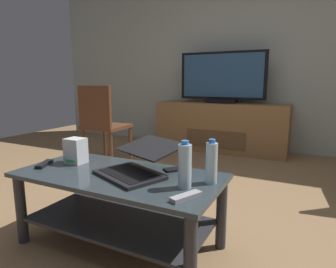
{
  "coord_description": "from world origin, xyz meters",
  "views": [
    {
      "loc": [
        0.83,
        -1.58,
        0.95
      ],
      "look_at": [
        -0.04,
        0.19,
        0.59
      ],
      "focal_mm": 30.62,
      "sensor_mm": 36.0,
      "label": 1
    }
  ],
  "objects_px": {
    "tv_remote": "(44,164)",
    "soundbar_remote": "(186,196)",
    "television": "(222,78)",
    "cell_phone": "(176,169)",
    "media_cabinet": "(221,127)",
    "side_chair": "(102,122)",
    "coffee_table": "(119,196)",
    "router_box": "(76,151)",
    "water_bottle_near": "(185,166)",
    "water_bottle_far": "(211,163)",
    "laptop": "(138,163)"
  },
  "relations": [
    {
      "from": "media_cabinet",
      "to": "tv_remote",
      "type": "distance_m",
      "value": 2.69
    },
    {
      "from": "cell_phone",
      "to": "tv_remote",
      "type": "relative_size",
      "value": 0.88
    },
    {
      "from": "television",
      "to": "water_bottle_near",
      "type": "height_order",
      "value": "television"
    },
    {
      "from": "water_bottle_near",
      "to": "router_box",
      "type": "bearing_deg",
      "value": 173.44
    },
    {
      "from": "television",
      "to": "water_bottle_far",
      "type": "height_order",
      "value": "television"
    },
    {
      "from": "media_cabinet",
      "to": "side_chair",
      "type": "relative_size",
      "value": 1.96
    },
    {
      "from": "media_cabinet",
      "to": "router_box",
      "type": "relative_size",
      "value": 11.11
    },
    {
      "from": "router_box",
      "to": "water_bottle_near",
      "type": "bearing_deg",
      "value": -6.56
    },
    {
      "from": "tv_remote",
      "to": "soundbar_remote",
      "type": "relative_size",
      "value": 1.0
    },
    {
      "from": "coffee_table",
      "to": "side_chair",
      "type": "xyz_separation_m",
      "value": [
        -1.15,
        1.27,
        0.2
      ]
    },
    {
      "from": "soundbar_remote",
      "to": "laptop",
      "type": "bearing_deg",
      "value": 177.04
    },
    {
      "from": "coffee_table",
      "to": "side_chair",
      "type": "bearing_deg",
      "value": 132.12
    },
    {
      "from": "water_bottle_near",
      "to": "cell_phone",
      "type": "relative_size",
      "value": 1.68
    },
    {
      "from": "side_chair",
      "to": "tv_remote",
      "type": "relative_size",
      "value": 5.66
    },
    {
      "from": "coffee_table",
      "to": "television",
      "type": "relative_size",
      "value": 1.0
    },
    {
      "from": "television",
      "to": "side_chair",
      "type": "relative_size",
      "value": 1.29
    },
    {
      "from": "water_bottle_far",
      "to": "cell_phone",
      "type": "relative_size",
      "value": 1.64
    },
    {
      "from": "router_box",
      "to": "laptop",
      "type": "bearing_deg",
      "value": -1.61
    },
    {
      "from": "coffee_table",
      "to": "water_bottle_near",
      "type": "xyz_separation_m",
      "value": [
        0.42,
        -0.04,
        0.25
      ]
    },
    {
      "from": "router_box",
      "to": "soundbar_remote",
      "type": "height_order",
      "value": "router_box"
    },
    {
      "from": "media_cabinet",
      "to": "soundbar_remote",
      "type": "relative_size",
      "value": 11.09
    },
    {
      "from": "media_cabinet",
      "to": "laptop",
      "type": "relative_size",
      "value": 3.43
    },
    {
      "from": "coffee_table",
      "to": "television",
      "type": "distance_m",
      "value": 2.66
    },
    {
      "from": "media_cabinet",
      "to": "television",
      "type": "relative_size",
      "value": 1.52
    },
    {
      "from": "coffee_table",
      "to": "media_cabinet",
      "type": "distance_m",
      "value": 2.59
    },
    {
      "from": "side_chair",
      "to": "coffee_table",
      "type": "bearing_deg",
      "value": -47.88
    },
    {
      "from": "water_bottle_far",
      "to": "coffee_table",
      "type": "bearing_deg",
      "value": -170.77
    },
    {
      "from": "coffee_table",
      "to": "soundbar_remote",
      "type": "bearing_deg",
      "value": -17.92
    },
    {
      "from": "side_chair",
      "to": "water_bottle_far",
      "type": "distance_m",
      "value": 2.04
    },
    {
      "from": "router_box",
      "to": "cell_phone",
      "type": "distance_m",
      "value": 0.65
    },
    {
      "from": "side_chair",
      "to": "tv_remote",
      "type": "distance_m",
      "value": 1.49
    },
    {
      "from": "television",
      "to": "cell_phone",
      "type": "distance_m",
      "value": 2.46
    },
    {
      "from": "coffee_table",
      "to": "router_box",
      "type": "xyz_separation_m",
      "value": [
        -0.37,
        0.06,
        0.22
      ]
    },
    {
      "from": "side_chair",
      "to": "television",
      "type": "bearing_deg",
      "value": 52.51
    },
    {
      "from": "soundbar_remote",
      "to": "water_bottle_near",
      "type": "bearing_deg",
      "value": 140.77
    },
    {
      "from": "side_chair",
      "to": "soundbar_remote",
      "type": "distance_m",
      "value": 2.16
    },
    {
      "from": "television",
      "to": "soundbar_remote",
      "type": "distance_m",
      "value": 2.85
    },
    {
      "from": "coffee_table",
      "to": "tv_remote",
      "type": "bearing_deg",
      "value": -171.3
    },
    {
      "from": "laptop",
      "to": "water_bottle_far",
      "type": "relative_size",
      "value": 2.25
    },
    {
      "from": "media_cabinet",
      "to": "soundbar_remote",
      "type": "height_order",
      "value": "media_cabinet"
    },
    {
      "from": "television",
      "to": "laptop",
      "type": "bearing_deg",
      "value": -84.17
    },
    {
      "from": "media_cabinet",
      "to": "cell_phone",
      "type": "height_order",
      "value": "media_cabinet"
    },
    {
      "from": "laptop",
      "to": "cell_phone",
      "type": "xyz_separation_m",
      "value": [
        0.16,
        0.17,
        -0.06
      ]
    },
    {
      "from": "coffee_table",
      "to": "water_bottle_far",
      "type": "distance_m",
      "value": 0.58
    },
    {
      "from": "laptop",
      "to": "water_bottle_near",
      "type": "relative_size",
      "value": 2.19
    },
    {
      "from": "side_chair",
      "to": "water_bottle_near",
      "type": "relative_size",
      "value": 3.84
    },
    {
      "from": "coffee_table",
      "to": "cell_phone",
      "type": "bearing_deg",
      "value": 37.96
    },
    {
      "from": "media_cabinet",
      "to": "water_bottle_far",
      "type": "relative_size",
      "value": 7.73
    },
    {
      "from": "television",
      "to": "water_bottle_far",
      "type": "relative_size",
      "value": 5.09
    },
    {
      "from": "side_chair",
      "to": "router_box",
      "type": "bearing_deg",
      "value": -57.24
    }
  ]
}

